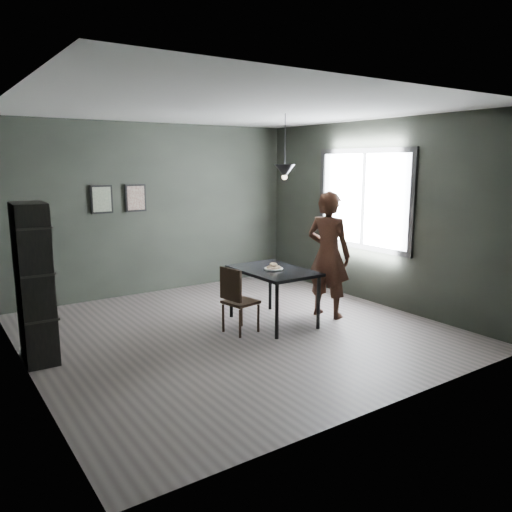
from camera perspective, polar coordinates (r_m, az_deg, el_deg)
ground at (r=6.59m, az=-2.29°, el=-8.53°), size 5.00×5.00×0.00m
back_wall at (r=8.49m, az=-11.39°, el=5.28°), size 5.00×0.10×2.80m
ceiling at (r=6.26m, az=-2.49°, el=16.46°), size 5.00×5.00×0.02m
window_assembly at (r=7.98m, az=12.16°, el=6.36°), size 0.04×1.96×1.56m
cafe_table at (r=6.73m, az=2.00°, el=-2.17°), size 0.80×1.20×0.75m
white_plate at (r=6.69m, az=2.02°, el=-1.51°), size 0.23×0.23×0.01m
donut_pile at (r=6.68m, az=2.02°, el=-1.24°), size 0.19×0.19×0.08m
woman at (r=7.06m, az=8.27°, el=0.14°), size 0.63×0.76×1.78m
wood_chair at (r=6.36m, az=-2.28°, el=-4.61°), size 0.43×0.43×0.87m
shelf_unit at (r=5.91m, az=-24.01°, el=-2.90°), size 0.35×0.60×1.75m
pendant_lamp at (r=6.79m, az=3.29°, el=9.67°), size 0.28×0.28×0.86m
framed_print_left at (r=8.13m, az=-17.22°, el=6.20°), size 0.34×0.04×0.44m
framed_print_right at (r=8.31m, az=-13.59°, el=6.46°), size 0.34×0.04×0.44m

